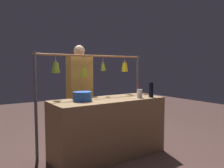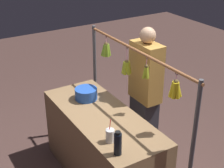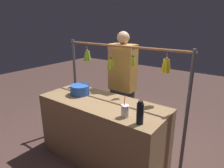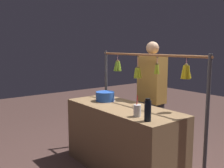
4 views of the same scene
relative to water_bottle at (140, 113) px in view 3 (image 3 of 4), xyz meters
name	(u,v)px [view 3 (image 3 of 4)]	position (x,y,z in m)	size (l,w,h in m)	color
ground_plane	(103,159)	(0.68, -0.22, -1.00)	(12.00, 12.00, 0.00)	#4B332E
market_counter	(102,131)	(0.68, -0.22, -0.56)	(1.73, 0.69, 0.89)	olive
display_rack	(120,76)	(0.69, -0.67, 0.13)	(1.99, 0.13, 1.60)	#4C4C51
water_bottle	(140,113)	(0.00, 0.00, 0.00)	(0.07, 0.07, 0.25)	black
blue_bucket	(80,90)	(1.10, -0.25, -0.05)	(0.27, 0.27, 0.13)	blue
drink_cup	(125,111)	(0.20, -0.04, -0.05)	(0.09, 0.09, 0.24)	silver
vendor_person	(122,88)	(0.82, -0.92, -0.14)	(0.41, 0.22, 1.74)	#2D2D38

